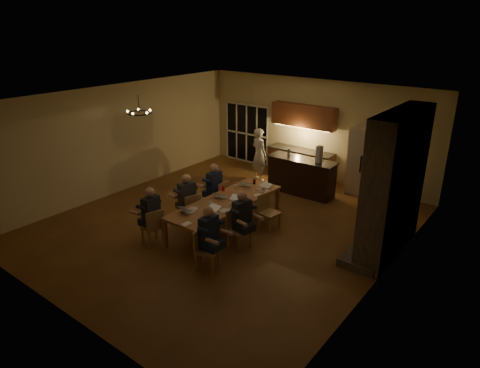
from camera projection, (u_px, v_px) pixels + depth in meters
name	position (u px, v px, depth m)	size (l,w,h in m)	color
floor	(227.00, 224.00, 10.95)	(9.00, 9.00, 0.00)	brown
back_wall	(315.00, 130.00, 13.71)	(8.00, 0.04, 3.20)	beige
left_wall	(121.00, 139.00, 12.66)	(0.04, 9.00, 3.20)	beige
right_wall	(390.00, 206.00, 8.08)	(0.04, 9.00, 3.20)	beige
ceiling	(225.00, 98.00, 9.79)	(8.00, 9.00, 0.04)	white
french_doors	(247.00, 134.00, 15.41)	(1.86, 0.08, 2.10)	black
fireplace	(395.00, 184.00, 9.15)	(0.58, 2.50, 3.20)	#645B4F
kitchenette	(301.00, 142.00, 13.79)	(2.24, 0.68, 2.40)	brown
refrigerator	(365.00, 161.00, 12.57)	(0.90, 0.68, 2.00)	beige
dining_table	(226.00, 215.00, 10.60)	(1.10, 3.28, 0.75)	#9D6B3E
bar_island	(301.00, 176.00, 12.71)	(2.07, 0.68, 1.08)	black
chair_left_near	(152.00, 226.00, 9.86)	(0.44, 0.44, 0.89)	tan
chair_left_mid	(190.00, 209.00, 10.73)	(0.44, 0.44, 0.89)	tan
chair_left_far	(218.00, 196.00, 11.53)	(0.44, 0.44, 0.89)	tan
chair_right_near	(207.00, 250.00, 8.84)	(0.44, 0.44, 0.89)	tan
chair_right_mid	(239.00, 230.00, 9.68)	(0.44, 0.44, 0.89)	tan
chair_right_far	(269.00, 212.00, 10.56)	(0.44, 0.44, 0.89)	tan
person_left_near	(152.00, 216.00, 9.81)	(0.60, 0.60, 1.38)	#23272D
person_right_near	(209.00, 237.00, 8.85)	(0.60, 0.60, 1.38)	#1C2947
person_left_mid	(187.00, 200.00, 10.65)	(0.60, 0.60, 1.38)	#3B3F45
person_right_mid	(242.00, 219.00, 9.62)	(0.60, 0.60, 1.38)	#23272D
person_left_far	(214.00, 188.00, 11.39)	(0.60, 0.60, 1.38)	#1C2947
standing_person	(259.00, 154.00, 13.69)	(0.63, 0.41, 1.72)	white
chandelier	(139.00, 113.00, 10.51)	(0.60, 0.60, 0.03)	black
laptop_a	(188.00, 207.00, 9.82)	(0.32, 0.28, 0.23)	silver
laptop_b	(211.00, 209.00, 9.72)	(0.32, 0.28, 0.23)	silver
laptop_c	(221.00, 193.00, 10.65)	(0.32, 0.28, 0.23)	silver
laptop_d	(235.00, 200.00, 10.25)	(0.32, 0.28, 0.23)	silver
laptop_e	(246.00, 181.00, 11.40)	(0.32, 0.28, 0.23)	silver
laptop_f	(263.00, 187.00, 11.05)	(0.32, 0.28, 0.23)	silver
mug_front	(210.00, 204.00, 10.17)	(0.08, 0.08, 0.10)	silver
mug_mid	(241.00, 194.00, 10.74)	(0.07, 0.07, 0.10)	silver
mug_back	(235.00, 187.00, 11.22)	(0.07, 0.07, 0.10)	silver
redcup_near	(201.00, 222.00, 9.21)	(0.09, 0.09, 0.12)	red
redcup_mid	(223.00, 189.00, 11.05)	(0.08, 0.08, 0.12)	red
redcup_far	(264.00, 184.00, 11.34)	(0.08, 0.08, 0.12)	red
can_silver	(210.00, 209.00, 9.88)	(0.07, 0.07, 0.12)	#B2B2B7
can_cola	(254.00, 182.00, 11.51)	(0.07, 0.07, 0.12)	#3F0F0C
plate_near	(225.00, 211.00, 9.89)	(0.26, 0.26, 0.02)	silver
plate_left	(193.00, 209.00, 9.99)	(0.24, 0.24, 0.02)	silver
plate_far	(259.00, 195.00, 10.75)	(0.25, 0.25, 0.02)	silver
notepad	(187.00, 224.00, 9.27)	(0.15, 0.20, 0.01)	white
bar_bottle	(289.00, 152.00, 12.71)	(0.07, 0.07, 0.24)	#99999E
bar_blender	(319.00, 154.00, 12.14)	(0.15, 0.15, 0.48)	silver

